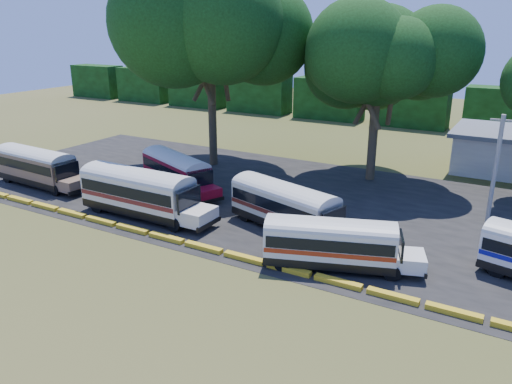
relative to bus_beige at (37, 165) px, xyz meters
The scene contains 12 objects.
ground 22.40m from the bus_beige, 12.01° to the right, with size 160.00×160.00×0.00m, color #384517.
asphalt_strip 24.07m from the bus_beige, 17.85° to the left, with size 64.00×24.00×0.02m, color black.
curb 22.21m from the bus_beige, ahead, with size 53.70×0.45×0.30m.
treeline_backdrop 48.56m from the bus_beige, 63.27° to the left, with size 130.00×4.00×6.00m.
bus_beige is the anchor object (origin of this frame).
bus_red 12.49m from the bus_beige, 24.13° to the left, with size 9.78×5.96×3.17m.
bus_cream_west 12.98m from the bus_beige, ahead, with size 10.92×2.80×3.58m.
bus_cream_east 23.44m from the bus_beige, ahead, with size 10.26×5.26×3.28m.
bus_white_red 28.36m from the bus_beige, ahead, with size 9.36×5.09×3.00m.
tree_west 20.30m from the bus_beige, 55.18° to the left, with size 14.84×14.84×19.30m.
tree_center 31.05m from the bus_beige, 33.43° to the left, with size 11.59×11.59×15.24m.
utility_pole 36.91m from the bus_beige, 16.29° to the left, with size 1.60×0.30×7.78m.
Camera 1 is at (15.63, -22.28, 13.56)m, focal length 35.00 mm.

